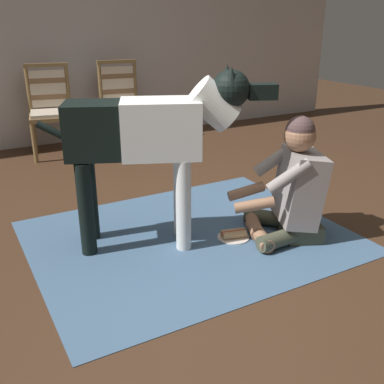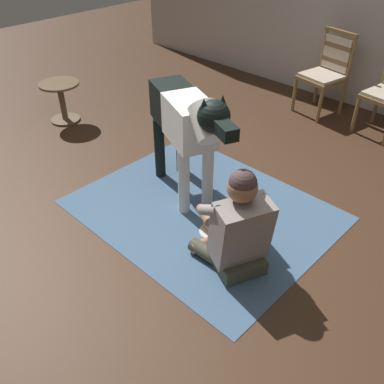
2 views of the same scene
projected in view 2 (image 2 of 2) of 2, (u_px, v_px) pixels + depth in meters
name	position (u px, v px, depth m)	size (l,w,h in m)	color
ground_plane	(195.00, 214.00, 3.72)	(14.02, 14.02, 0.00)	#442C1C
area_rug	(203.00, 210.00, 3.77)	(2.13, 1.72, 0.01)	#456383
dining_chair_left_of_pair	(328.00, 69.00, 5.14)	(0.54, 0.54, 0.98)	brown
person_sitting_on_floor	(237.00, 228.00, 3.03)	(0.70, 0.62, 0.85)	#4B4D3A
large_dog	(187.00, 122.00, 3.50)	(1.40, 0.70, 1.18)	white
hot_dog_on_plate	(213.00, 230.00, 3.52)	(0.22, 0.22, 0.06)	silver
round_side_table	(62.00, 98.00, 5.05)	(0.47, 0.47, 0.48)	brown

